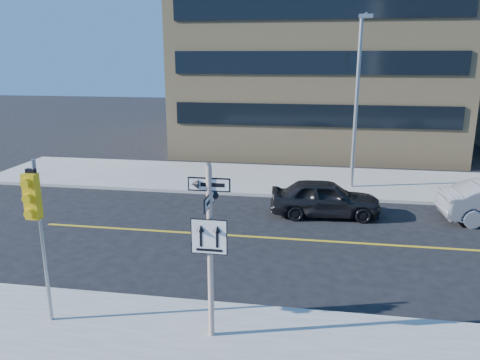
% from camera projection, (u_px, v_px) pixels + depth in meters
% --- Properties ---
extents(ground, '(120.00, 120.00, 0.00)m').
position_uv_depth(ground, '(231.00, 289.00, 13.21)').
color(ground, black).
rests_on(ground, ground).
extents(sign_pole, '(0.92, 0.92, 4.06)m').
position_uv_depth(sign_pole, '(210.00, 243.00, 10.19)').
color(sign_pole, white).
rests_on(sign_pole, near_sidewalk).
extents(traffic_signal, '(0.32, 0.45, 4.00)m').
position_uv_depth(traffic_signal, '(35.00, 210.00, 10.52)').
color(traffic_signal, gray).
rests_on(traffic_signal, near_sidewalk).
extents(parked_car_a, '(2.10, 4.56, 1.51)m').
position_uv_depth(parked_car_a, '(325.00, 198.00, 19.09)').
color(parked_car_a, black).
rests_on(parked_car_a, ground).
extents(streetlight_a, '(0.55, 2.25, 8.00)m').
position_uv_depth(streetlight_a, '(357.00, 92.00, 21.62)').
color(streetlight_a, gray).
rests_on(streetlight_a, far_sidewalk).
extents(building_brick, '(18.00, 18.00, 18.00)m').
position_uv_depth(building_brick, '(318.00, 19.00, 34.42)').
color(building_brick, tan).
rests_on(building_brick, ground).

